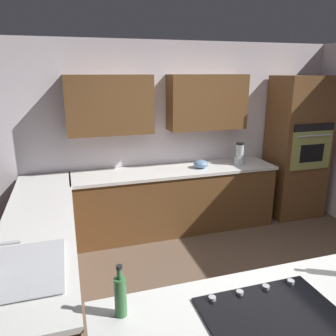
# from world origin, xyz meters

# --- Properties ---
(ground_plane) EXTENTS (14.00, 14.00, 0.00)m
(ground_plane) POSITION_xyz_m (0.00, 0.00, 0.00)
(ground_plane) COLOR brown
(wall_back) EXTENTS (6.00, 0.44, 2.60)m
(wall_back) POSITION_xyz_m (0.07, -2.04, 1.43)
(wall_back) COLOR silver
(wall_back) RESTS_ON ground
(lower_cabinets_back) EXTENTS (2.80, 0.60, 0.86)m
(lower_cabinets_back) POSITION_xyz_m (0.10, -1.72, 0.43)
(lower_cabinets_back) COLOR brown
(lower_cabinets_back) RESTS_ON ground
(countertop_back) EXTENTS (2.84, 0.64, 0.04)m
(countertop_back) POSITION_xyz_m (0.10, -1.72, 0.88)
(countertop_back) COLOR silver
(countertop_back) RESTS_ON lower_cabinets_back
(lower_cabinets_side) EXTENTS (0.60, 2.90, 0.86)m
(lower_cabinets_side) POSITION_xyz_m (1.82, -0.55, 0.43)
(lower_cabinets_side) COLOR brown
(lower_cabinets_side) RESTS_ON ground
(countertop_side) EXTENTS (0.64, 2.94, 0.04)m
(countertop_side) POSITION_xyz_m (1.82, -0.55, 0.88)
(countertop_side) COLOR silver
(countertop_side) RESTS_ON lower_cabinets_side
(island_top) EXTENTS (1.97, 0.89, 0.04)m
(island_top) POSITION_xyz_m (0.50, 1.17, 0.88)
(island_top) COLOR silver
(island_top) RESTS_ON island_base
(wall_oven) EXTENTS (0.80, 0.66, 2.14)m
(wall_oven) POSITION_xyz_m (-1.85, -1.72, 1.07)
(wall_oven) COLOR brown
(wall_oven) RESTS_ON ground
(sink_unit) EXTENTS (0.46, 0.70, 0.23)m
(sink_unit) POSITION_xyz_m (1.83, 0.27, 0.92)
(sink_unit) COLOR #515456
(sink_unit) RESTS_ON countertop_side
(cooktop) EXTENTS (0.76, 0.56, 0.03)m
(cooktop) POSITION_xyz_m (0.50, 1.16, 0.91)
(cooktop) COLOR black
(cooktop) RESTS_ON island_top
(blender) EXTENTS (0.15, 0.15, 0.32)m
(blender) POSITION_xyz_m (-0.85, -1.68, 1.04)
(blender) COLOR silver
(blender) RESTS_ON countertop_back
(mixing_bowl) EXTENTS (0.21, 0.21, 0.11)m
(mixing_bowl) POSITION_xyz_m (-0.25, -1.68, 0.96)
(mixing_bowl) COLOR #668CB2
(mixing_bowl) RESTS_ON countertop_back
(oil_bottle) EXTENTS (0.07, 0.07, 0.31)m
(oil_bottle) POSITION_xyz_m (1.29, 0.89, 1.03)
(oil_bottle) COLOR #336B38
(oil_bottle) RESTS_ON island_top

